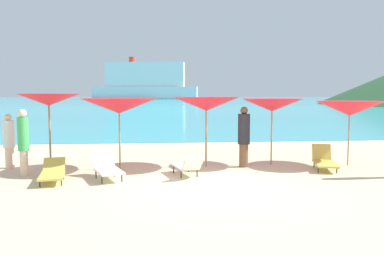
% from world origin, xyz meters
% --- Properties ---
extents(ground_plane, '(50.00, 100.00, 0.30)m').
position_xyz_m(ground_plane, '(0.00, 10.00, -0.15)').
color(ground_plane, beige).
extents(ocean_water, '(650.00, 440.00, 0.02)m').
position_xyz_m(ocean_water, '(0.00, 228.30, 0.01)').
color(ocean_water, '#38B7CC').
rests_on(ocean_water, ground_plane).
extents(umbrella_0, '(1.93, 1.93, 2.29)m').
position_xyz_m(umbrella_0, '(-4.64, 2.50, 2.10)').
color(umbrella_0, '#9E7F59').
rests_on(umbrella_0, ground_plane).
extents(umbrella_1, '(2.45, 2.45, 2.15)m').
position_xyz_m(umbrella_1, '(-2.49, 2.10, 1.92)').
color(umbrella_1, '#9E7F59').
rests_on(umbrella_1, ground_plane).
extents(umbrella_2, '(2.27, 2.27, 2.18)m').
position_xyz_m(umbrella_2, '(0.17, 2.30, 1.97)').
color(umbrella_2, '#9E7F59').
rests_on(umbrella_2, ground_plane).
extents(umbrella_3, '(2.01, 2.01, 2.13)m').
position_xyz_m(umbrella_3, '(2.31, 2.42, 1.93)').
color(umbrella_3, '#9E7F59').
rests_on(umbrella_3, ground_plane).
extents(umbrella_4, '(2.15, 2.15, 2.06)m').
position_xyz_m(umbrella_4, '(4.76, 2.14, 1.82)').
color(umbrella_4, '#9E7F59').
rests_on(umbrella_4, ground_plane).
extents(lounge_chair_0, '(0.95, 1.57, 0.69)m').
position_xyz_m(lounge_chair_0, '(3.71, 1.58, 0.26)').
color(lounge_chair_0, '#D8BF4C').
rests_on(lounge_chair_0, ground_plane).
extents(lounge_chair_1, '(0.85, 1.48, 0.60)m').
position_xyz_m(lounge_chair_1, '(-0.55, 0.93, 0.29)').
color(lounge_chair_1, white).
rests_on(lounge_chair_1, ground_plane).
extents(lounge_chair_2, '(1.05, 1.53, 0.68)m').
position_xyz_m(lounge_chair_2, '(-2.71, 0.82, 0.31)').
color(lounge_chair_2, white).
rests_on(lounge_chair_2, ground_plane).
extents(lounge_chair_3, '(0.81, 1.53, 0.53)m').
position_xyz_m(lounge_chair_3, '(-4.08, 0.62, 0.24)').
color(lounge_chair_3, '#D8BF4C').
rests_on(lounge_chair_3, ground_plane).
extents(beachgoer_1, '(0.29, 0.29, 1.86)m').
position_xyz_m(beachgoer_1, '(-5.05, 1.38, 1.01)').
color(beachgoer_1, beige).
rests_on(beachgoer_1, ground_plane).
extents(beachgoer_2, '(0.37, 0.37, 1.89)m').
position_xyz_m(beachgoer_2, '(1.33, 2.12, 1.00)').
color(beachgoer_2, brown).
rests_on(beachgoer_2, ground_plane).
extents(beachgoer_3, '(0.33, 0.33, 1.68)m').
position_xyz_m(beachgoer_3, '(-5.88, 2.58, 0.88)').
color(beachgoer_3, beige).
rests_on(beachgoer_3, ground_plane).
extents(cruise_ship, '(58.79, 19.59, 23.36)m').
position_xyz_m(cruise_ship, '(-7.76, 201.90, 9.08)').
color(cruise_ship, white).
rests_on(cruise_ship, ocean_water).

